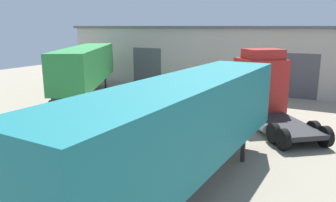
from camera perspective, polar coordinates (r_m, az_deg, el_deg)
ground_plane at (r=17.90m, az=-7.97°, el=-5.78°), size 60.00×60.00×0.00m
warehouse_building at (r=33.55m, az=10.55°, el=7.86°), size 32.39×8.95×5.71m
tractor_unit_red at (r=20.26m, az=16.21°, el=2.06°), size 6.11×6.76×4.39m
container_trailer_green at (r=26.81m, az=-14.11°, el=5.89°), size 8.29×12.06×4.08m
container_trailer_blue at (r=10.60m, az=2.75°, el=-4.22°), size 2.96×12.36×4.04m
oil_drum at (r=20.68m, az=-2.13°, el=-1.82°), size 0.58×0.58×0.88m
traffic_cone at (r=18.36m, az=-18.16°, el=-5.00°), size 0.40×0.40×0.55m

